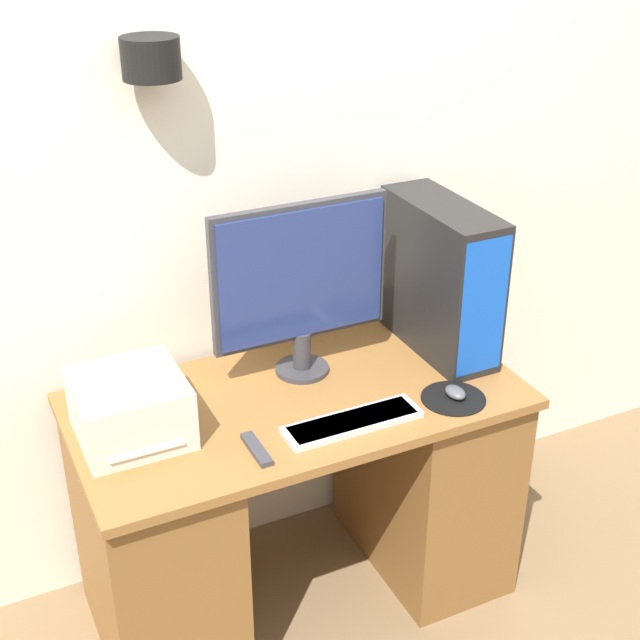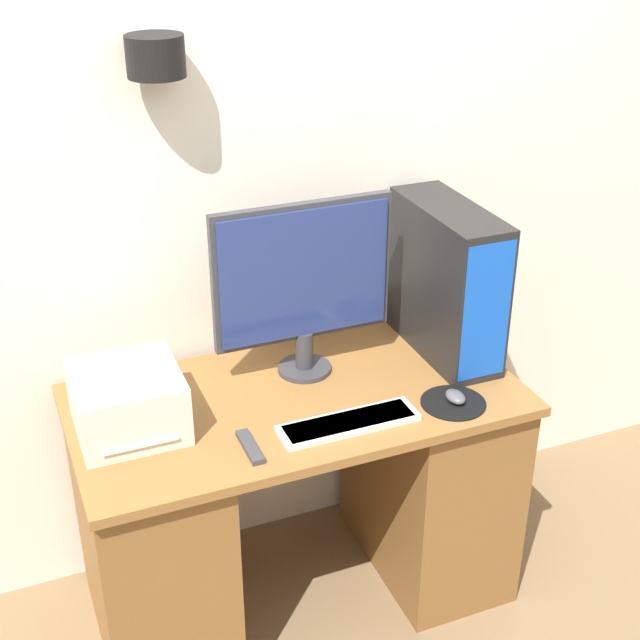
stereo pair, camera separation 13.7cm
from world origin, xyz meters
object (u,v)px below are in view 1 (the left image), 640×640
keyboard (352,422)px  mouse (455,392)px  computer_tower (440,278)px  remote_control (257,449)px  printer (130,408)px  monitor (301,280)px

keyboard → mouse: 0.34m
computer_tower → keyboard: bearing=-147.6°
keyboard → remote_control: 0.29m
printer → remote_control: 0.36m
keyboard → remote_control: size_ratio=2.63×
computer_tower → remote_control: bearing=-158.7°
computer_tower → printer: size_ratio=1.60×
computer_tower → printer: computer_tower is taller
mouse → printer: 0.93m
printer → remote_control: printer is taller
printer → keyboard: bearing=-21.1°
keyboard → mouse: mouse is taller
monitor → computer_tower: (0.46, -0.04, -0.07)m
keyboard → printer: bearing=158.9°
monitor → computer_tower: size_ratio=1.14×
monitor → computer_tower: monitor is taller
mouse → printer: bearing=166.0°
computer_tower → remote_control: 0.84m
mouse → keyboard: bearing=178.8°
computer_tower → printer: bearing=-176.0°
monitor → mouse: bearing=-44.8°
mouse → remote_control: (-0.63, 0.01, -0.01)m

